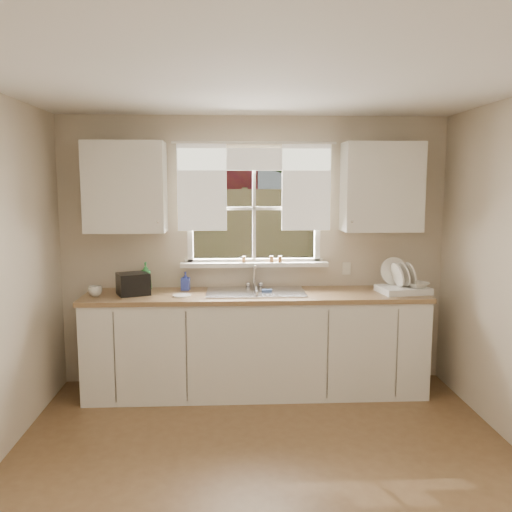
{
  "coord_description": "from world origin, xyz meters",
  "views": [
    {
      "loc": [
        -0.23,
        -3.06,
        1.88
      ],
      "look_at": [
        0.0,
        1.65,
        1.25
      ],
      "focal_mm": 38.0,
      "sensor_mm": 36.0,
      "label": 1
    }
  ],
  "objects_px": {
    "dish_rack": "(402,285)",
    "cup": "(95,291)",
    "soap_bottle_a": "(146,277)",
    "black_appliance": "(133,284)"
  },
  "relations": [
    {
      "from": "dish_rack",
      "to": "soap_bottle_a",
      "type": "xyz_separation_m",
      "value": [
        -2.31,
        0.18,
        0.07
      ]
    },
    {
      "from": "dish_rack",
      "to": "soap_bottle_a",
      "type": "distance_m",
      "value": 2.32
    },
    {
      "from": "soap_bottle_a",
      "to": "cup",
      "type": "xyz_separation_m",
      "value": [
        -0.41,
        -0.2,
        -0.09
      ]
    },
    {
      "from": "soap_bottle_a",
      "to": "cup",
      "type": "height_order",
      "value": "soap_bottle_a"
    },
    {
      "from": "dish_rack",
      "to": "soap_bottle_a",
      "type": "bearing_deg",
      "value": 175.66
    },
    {
      "from": "dish_rack",
      "to": "cup",
      "type": "xyz_separation_m",
      "value": [
        -2.72,
        -0.03,
        -0.02
      ]
    },
    {
      "from": "soap_bottle_a",
      "to": "black_appliance",
      "type": "relative_size",
      "value": 1.02
    },
    {
      "from": "dish_rack",
      "to": "cup",
      "type": "relative_size",
      "value": 4.01
    },
    {
      "from": "dish_rack",
      "to": "cup",
      "type": "distance_m",
      "value": 2.72
    },
    {
      "from": "dish_rack",
      "to": "cup",
      "type": "height_order",
      "value": "dish_rack"
    }
  ]
}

